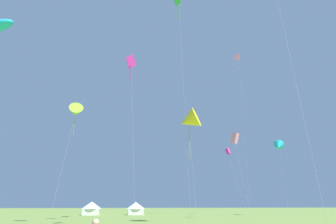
# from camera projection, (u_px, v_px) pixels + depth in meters

# --- Properties ---
(kite_magenta_diamond) EXTENTS (2.26, 1.91, 23.99)m
(kite_magenta_diamond) POSITION_uv_depth(u_px,v_px,m) (131.00, 64.00, 41.48)
(kite_magenta_diamond) COLOR #E02DA3
(kite_magenta_diamond) RESTS_ON ground
(kite_yellow_delta) EXTENTS (4.14, 3.97, 14.70)m
(kite_yellow_delta) POSITION_uv_depth(u_px,v_px,m) (189.00, 121.00, 37.10)
(kite_yellow_delta) COLOR yellow
(kite_yellow_delta) RESTS_ON ground
(kite_pink_delta) EXTENTS (2.53, 2.73, 37.44)m
(kite_pink_delta) POSITION_uv_depth(u_px,v_px,m) (238.00, 58.00, 67.44)
(kite_pink_delta) COLOR pink
(kite_pink_delta) RESTS_ON ground
(kite_cyan_delta) EXTENTS (3.51, 3.57, 15.94)m
(kite_cyan_delta) POSITION_uv_depth(u_px,v_px,m) (279.00, 146.00, 60.85)
(kite_cyan_delta) COLOR #1EB7CC
(kite_cyan_delta) RESTS_ON ground
(kite_pink_box) EXTENTS (1.65, 2.74, 14.23)m
(kite_pink_box) POSITION_uv_depth(u_px,v_px,m) (235.00, 138.00, 47.91)
(kite_pink_box) COLOR pink
(kite_pink_box) RESTS_ON ground
(kite_lime_delta) EXTENTS (2.39, 2.77, 15.33)m
(kite_lime_delta) POSITION_uv_depth(u_px,v_px,m) (76.00, 112.00, 37.20)
(kite_lime_delta) COLOR #99DB2D
(kite_lime_delta) RESTS_ON ground
(kite_magenta_box) EXTENTS (3.05, 2.62, 14.74)m
(kite_magenta_box) POSITION_uv_depth(u_px,v_px,m) (228.00, 151.00, 64.04)
(kite_magenta_box) COLOR #E02DA3
(kite_magenta_box) RESTS_ON ground
(festival_tent_right) EXTENTS (4.31, 4.31, 2.80)m
(festival_tent_right) POSITION_uv_depth(u_px,v_px,m) (91.00, 208.00, 59.81)
(festival_tent_right) COLOR white
(festival_tent_right) RESTS_ON ground
(festival_tent_left) EXTENTS (4.19, 4.19, 2.72)m
(festival_tent_left) POSITION_uv_depth(u_px,v_px,m) (136.00, 208.00, 61.26)
(festival_tent_left) COLOR white
(festival_tent_left) RESTS_ON ground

